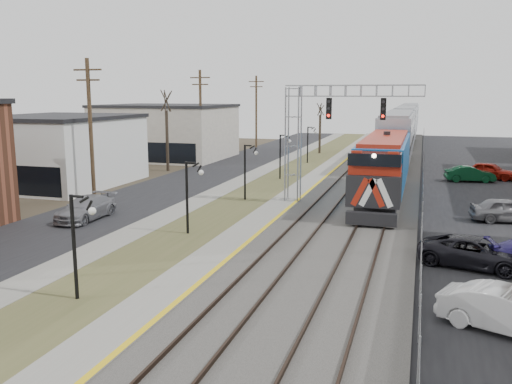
% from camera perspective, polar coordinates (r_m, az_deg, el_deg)
% --- Properties ---
extents(street_west, '(7.00, 120.00, 0.04)m').
position_cam_1_polar(street_west, '(48.10, -7.06, 1.22)').
color(street_west, black).
rests_on(street_west, ground).
extents(sidewalk, '(2.00, 120.00, 0.08)m').
position_cam_1_polar(sidewalk, '(46.46, -1.98, 0.99)').
color(sidewalk, gray).
rests_on(sidewalk, ground).
extents(grass_median, '(4.00, 120.00, 0.06)m').
position_cam_1_polar(grass_median, '(45.58, 1.59, 0.80)').
color(grass_median, '#4A4E29').
rests_on(grass_median, ground).
extents(platform, '(2.00, 120.00, 0.24)m').
position_cam_1_polar(platform, '(44.87, 5.28, 0.72)').
color(platform, gray).
rests_on(platform, ground).
extents(ballast_bed, '(8.00, 120.00, 0.20)m').
position_cam_1_polar(ballast_bed, '(44.15, 11.64, 0.37)').
color(ballast_bed, '#595651').
rests_on(ballast_bed, ground).
extents(platform_edge, '(0.24, 120.00, 0.01)m').
position_cam_1_polar(platform_edge, '(44.68, 6.39, 0.83)').
color(platform_edge, gold).
rests_on(platform_edge, platform).
extents(track_near, '(1.58, 120.00, 0.15)m').
position_cam_1_polar(track_near, '(44.34, 9.08, 0.73)').
color(track_near, '#2D2119').
rests_on(track_near, ballast_bed).
extents(track_far, '(1.58, 120.00, 0.15)m').
position_cam_1_polar(track_far, '(44.01, 13.59, 0.49)').
color(track_far, '#2D2119').
rests_on(track_far, ballast_bed).
extents(train, '(3.00, 85.85, 5.33)m').
position_cam_1_polar(train, '(74.59, 15.23, 6.40)').
color(train, '#1560B2').
rests_on(train, ground).
extents(signal_gantry, '(9.00, 1.07, 8.15)m').
position_cam_1_polar(signal_gantry, '(37.00, 6.56, 7.18)').
color(signal_gantry, gray).
rests_on(signal_gantry, ground).
extents(lampposts, '(0.14, 62.14, 4.00)m').
position_cam_1_polar(lampposts, '(29.71, -7.05, -0.57)').
color(lampposts, black).
rests_on(lampposts, ground).
extents(utility_poles, '(0.28, 80.28, 10.00)m').
position_cam_1_polar(utility_poles, '(40.28, -17.00, 6.22)').
color(utility_poles, '#4C3823').
rests_on(utility_poles, ground).
extents(fence, '(0.04, 120.00, 1.60)m').
position_cam_1_polar(fence, '(43.85, 17.14, 0.98)').
color(fence, gray).
rests_on(fence, ground).
extents(buildings_west, '(14.00, 67.00, 7.00)m').
position_cam_1_polar(buildings_west, '(43.81, -24.53, 3.42)').
color(buildings_west, beige).
rests_on(buildings_west, ground).
extents(bare_trees, '(12.30, 42.30, 5.95)m').
position_cam_1_polar(bare_trees, '(51.78, -6.53, 4.87)').
color(bare_trees, '#382D23').
rests_on(bare_trees, ground).
extents(car_lot_b, '(4.54, 3.01, 1.41)m').
position_cam_1_polar(car_lot_b, '(19.42, 25.01, -11.42)').
color(car_lot_b, silver).
rests_on(car_lot_b, ground).
extents(car_lot_c, '(5.19, 3.38, 1.33)m').
position_cam_1_polar(car_lot_c, '(25.78, 22.10, -6.01)').
color(car_lot_c, black).
rests_on(car_lot_c, ground).
extents(car_lot_e, '(4.40, 2.26, 1.43)m').
position_cam_1_polar(car_lot_e, '(35.45, 24.95, -1.81)').
color(car_lot_e, slate).
rests_on(car_lot_e, ground).
extents(car_lot_f, '(4.28, 2.06, 1.35)m').
position_cam_1_polar(car_lot_f, '(50.35, 21.58, 1.73)').
color(car_lot_f, '#0C3D20').
rests_on(car_lot_f, ground).
extents(car_street_b, '(2.03, 4.80, 1.38)m').
position_cam_1_polar(car_street_b, '(34.40, -17.48, -1.70)').
color(car_street_b, gray).
rests_on(car_street_b, ground).
extents(car_lot_g, '(4.76, 3.04, 1.51)m').
position_cam_1_polar(car_lot_g, '(52.59, 23.39, 2.03)').
color(car_lot_g, '#99160B').
rests_on(car_lot_g, ground).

